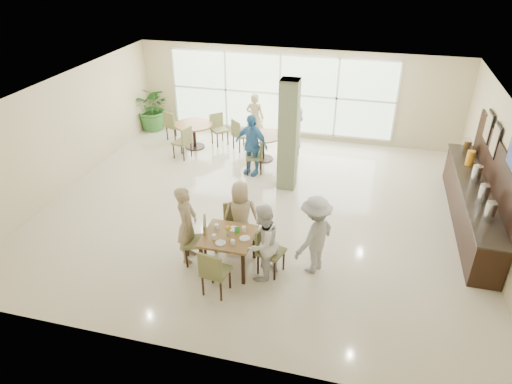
% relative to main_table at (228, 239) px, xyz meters
% --- Properties ---
extents(ground, '(10.00, 10.00, 0.00)m').
position_rel_main_table_xyz_m(ground, '(0.05, 2.34, -0.66)').
color(ground, beige).
rests_on(ground, ground).
extents(room_shell, '(10.00, 10.00, 10.00)m').
position_rel_main_table_xyz_m(room_shell, '(0.05, 2.34, 1.05)').
color(room_shell, white).
rests_on(room_shell, ground).
extents(window_bank, '(7.00, 0.04, 7.00)m').
position_rel_main_table_xyz_m(window_bank, '(-0.45, 6.80, 0.74)').
color(window_bank, silver).
rests_on(window_bank, ground).
extents(column, '(0.45, 0.45, 2.80)m').
position_rel_main_table_xyz_m(column, '(0.45, 3.54, 0.74)').
color(column, '#616B4A').
rests_on(column, ground).
extents(main_table, '(0.96, 0.96, 0.75)m').
position_rel_main_table_xyz_m(main_table, '(0.00, 0.00, 0.00)').
color(main_table, brown).
rests_on(main_table, ground).
extents(round_table_left, '(1.13, 1.13, 0.75)m').
position_rel_main_table_xyz_m(round_table_left, '(-2.76, 5.30, -0.08)').
color(round_table_left, brown).
rests_on(round_table_left, ground).
extents(round_table_right, '(1.06, 1.06, 0.75)m').
position_rel_main_table_xyz_m(round_table_right, '(-0.54, 4.97, -0.09)').
color(round_table_right, brown).
rests_on(round_table_right, ground).
extents(chairs_main_table, '(2.07, 1.96, 0.95)m').
position_rel_main_table_xyz_m(chairs_main_table, '(0.02, 0.01, -0.18)').
color(chairs_main_table, brown).
rests_on(chairs_main_table, ground).
extents(chairs_table_left, '(2.11, 1.79, 0.95)m').
position_rel_main_table_xyz_m(chairs_table_left, '(-2.83, 5.30, -0.18)').
color(chairs_table_left, brown).
rests_on(chairs_table_left, ground).
extents(chairs_table_right, '(2.13, 2.00, 0.95)m').
position_rel_main_table_xyz_m(chairs_table_right, '(-0.57, 4.99, -0.18)').
color(chairs_table_right, brown).
rests_on(chairs_table_right, ground).
extents(tabletop_clutter, '(0.75, 0.70, 0.21)m').
position_rel_main_table_xyz_m(tabletop_clutter, '(0.03, -0.01, 0.15)').
color(tabletop_clutter, white).
rests_on(tabletop_clutter, main_table).
extents(buffet_counter, '(0.64, 4.70, 1.95)m').
position_rel_main_table_xyz_m(buffet_counter, '(4.75, 2.85, -0.10)').
color(buffet_counter, black).
rests_on(buffet_counter, ground).
extents(framed_art_a, '(0.05, 0.55, 0.70)m').
position_rel_main_table_xyz_m(framed_art_a, '(4.99, 3.34, 1.19)').
color(framed_art_a, black).
rests_on(framed_art_a, ground).
extents(framed_art_b, '(0.05, 0.55, 0.70)m').
position_rel_main_table_xyz_m(framed_art_b, '(4.99, 4.14, 1.19)').
color(framed_art_b, black).
rests_on(framed_art_b, ground).
extents(potted_plant, '(1.46, 1.46, 1.50)m').
position_rel_main_table_xyz_m(potted_plant, '(-4.59, 6.35, 0.09)').
color(potted_plant, '#306A2A').
rests_on(potted_plant, ground).
extents(teen_left, '(0.43, 0.62, 1.61)m').
position_rel_main_table_xyz_m(teen_left, '(-0.86, 0.08, 0.15)').
color(teen_left, tan).
rests_on(teen_left, ground).
extents(teen_far, '(0.82, 0.62, 1.49)m').
position_rel_main_table_xyz_m(teen_far, '(0.03, 0.75, 0.09)').
color(teen_far, tan).
rests_on(teen_far, ground).
extents(teen_right, '(0.83, 0.92, 1.55)m').
position_rel_main_table_xyz_m(teen_right, '(0.69, -0.10, 0.12)').
color(teen_right, white).
rests_on(teen_right, ground).
extents(teen_standing, '(1.01, 1.19, 1.60)m').
position_rel_main_table_xyz_m(teen_standing, '(1.59, 0.34, 0.14)').
color(teen_standing, '#A6A6A8').
rests_on(teen_standing, ground).
extents(adult_a, '(1.11, 0.83, 1.68)m').
position_rel_main_table_xyz_m(adult_a, '(-0.63, 4.03, 0.18)').
color(adult_a, teal).
rests_on(adult_a, ground).
extents(adult_b, '(0.94, 1.67, 1.70)m').
position_rel_main_table_xyz_m(adult_b, '(0.34, 4.97, 0.19)').
color(adult_b, white).
rests_on(adult_b, ground).
extents(adult_standing, '(0.59, 0.41, 1.56)m').
position_rel_main_table_xyz_m(adult_standing, '(-1.09, 6.18, 0.12)').
color(adult_standing, tan).
rests_on(adult_standing, ground).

